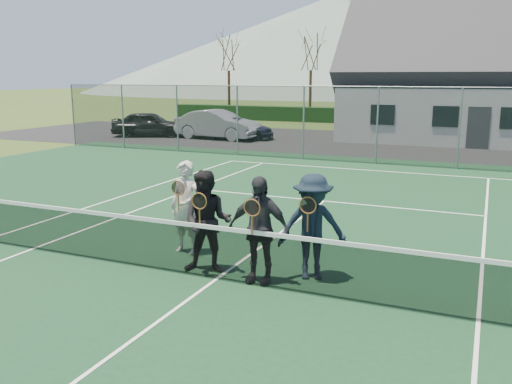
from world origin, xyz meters
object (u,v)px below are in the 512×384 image
Objects in this scene: car_b at (218,125)px; player_a at (186,207)px; clubhouse at (496,65)px; tennis_net at (216,250)px; player_b at (208,222)px; player_d at (312,227)px; car_a at (150,124)px; player_c at (259,230)px; car_c at (235,128)px.

car_b is 2.67× the size of player_a.
clubhouse reaches higher than car_b.
tennis_net is at bearing -99.46° from clubhouse.
player_b is (9.41, -18.54, 0.13)m from car_b.
clubhouse reaches higher than player_d.
player_a reaches higher than car_b.
clubhouse reaches higher than car_a.
tennis_net is at bearing -41.96° from player_a.
player_c is 0.92m from player_d.
car_a is 2.35× the size of player_b.
clubhouse is 8.67× the size of player_d.
player_c is at bearing -24.54° from player_a.
clubhouse is 24.28m from player_b.
car_c is 2.35× the size of player_c.
car_b is 19.70m from player_a.
player_d is (11.17, -18.11, 0.13)m from car_b.
tennis_net is 6.49× the size of player_b.
car_a is 23.34m from player_c.
car_b is 2.67× the size of player_c.
car_a is 23.44m from player_d.
player_a and player_d have the same top height.
player_c reaches higher than tennis_net.
car_c is at bearing -104.06° from car_a.
clubhouse is (13.72, 5.16, 3.20)m from car_b.
car_a reaches higher than tennis_net.
player_c is at bearing -162.99° from car_c.
clubhouse is 23.70m from player_a.
player_d reaches higher than car_c.
player_b and player_c have the same top height.
tennis_net is at bearing -43.95° from player_b.
player_a is at bearing 172.43° from player_d.
car_b is at bearing 117.29° from tennis_net.
tennis_net is at bearing -147.25° from car_b.
car_c is at bearing -61.72° from car_b.
player_a is at bearing -166.53° from car_a.
clubhouse is 8.67× the size of player_a.
player_b is (-4.31, -23.69, -3.07)m from clubhouse.
clubhouse is (12.83, 4.78, 3.38)m from car_c.
car_a is at bearing -162.76° from clubhouse.
car_a is at bearing 128.68° from player_c.
player_a is 2.07m from player_c.
player_a is 1.00× the size of player_c.
car_b is 21.28m from player_d.
clubhouse is at bearing -79.15° from car_c.
player_c is at bearing 17.71° from tennis_net.
car_c is (0.89, 0.37, -0.18)m from car_b.
player_b reaches higher than car_b.
player_d is at bearing -96.26° from clubhouse.
car_b is (4.18, 0.40, 0.07)m from car_a.
player_c reaches higher than car_a.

